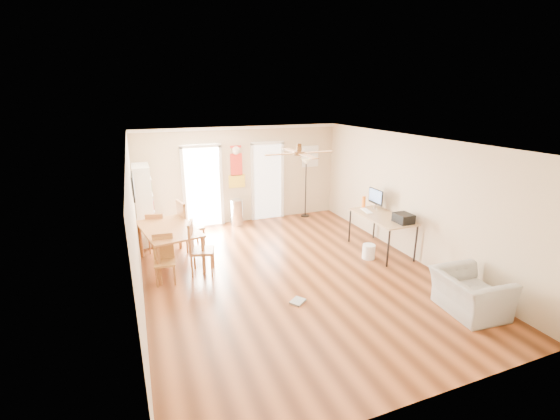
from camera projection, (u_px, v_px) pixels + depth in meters
name	position (u px, v px, depth m)	size (l,w,h in m)	color
floor	(291.00, 274.00, 7.39)	(7.00, 7.00, 0.00)	brown
ceiling	(292.00, 141.00, 6.62)	(5.50, 7.00, 0.00)	silver
wall_back	(241.00, 175.00, 10.12)	(5.50, 0.04, 2.60)	beige
wall_front	(423.00, 304.00, 3.89)	(5.50, 0.04, 2.60)	beige
wall_left	(135.00, 230.00, 6.05)	(0.04, 7.00, 2.60)	beige
wall_right	(410.00, 197.00, 7.96)	(0.04, 7.00, 2.60)	beige
crown_molding	(292.00, 143.00, 6.63)	(5.50, 7.00, 0.08)	white
kitchen_doorway	(203.00, 188.00, 9.82)	(0.90, 0.10, 2.10)	white
bathroom_doorway	(267.00, 182.00, 10.44)	(0.80, 0.10, 2.10)	white
wall_decal	(236.00, 167.00, 9.99)	(0.46, 0.03, 1.10)	red
ac_grille	(310.00, 156.00, 10.69)	(0.50, 0.04, 0.60)	white
framed_poster	(133.00, 187.00, 7.19)	(0.04, 0.66, 0.48)	black
ceiling_fan	(299.00, 153.00, 6.41)	(1.24, 1.24, 0.20)	#593819
bookshelf	(144.00, 205.00, 8.72)	(0.37, 0.84, 1.86)	white
dining_table	(170.00, 246.00, 7.68)	(0.98, 1.63, 0.81)	#AC7137
dining_chair_right_a	(191.00, 225.00, 8.48)	(0.47, 0.47, 1.13)	#AA6436
dining_chair_right_b	(202.00, 248.00, 7.29)	(0.44, 0.44, 1.06)	#975F30
dining_chair_near	(164.00, 260.00, 6.93)	(0.38, 0.38, 0.92)	#AD7937
dining_chair_far	(157.00, 232.00, 8.37)	(0.37, 0.37, 0.91)	#935C2F
trash_can	(237.00, 212.00, 10.05)	(0.33, 0.33, 0.72)	silver
torchiere_lamp	(306.00, 188.00, 10.66)	(0.32, 0.32, 1.69)	black
computer_desk	(381.00, 234.00, 8.36)	(0.78, 1.55, 0.83)	tan
imac	(376.00, 199.00, 8.67)	(0.07, 0.51, 0.48)	black
keyboard	(366.00, 211.00, 8.59)	(0.14, 0.42, 0.02)	white
printer	(403.00, 218.00, 7.79)	(0.32, 0.37, 0.19)	black
orange_bottle	(364.00, 202.00, 8.83)	(0.09, 0.09, 0.27)	orange
wastebasket_a	(369.00, 252.00, 8.05)	(0.27, 0.27, 0.31)	white
floor_cloth	(298.00, 301.00, 6.37)	(0.25, 0.20, 0.04)	gray
armchair	(470.00, 293.00, 6.01)	(1.03, 0.90, 0.67)	#9F9F9A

